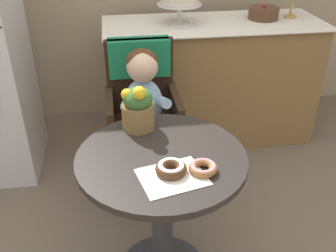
% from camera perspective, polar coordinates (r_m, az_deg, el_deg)
% --- Properties ---
extents(cafe_table, '(0.72, 0.72, 0.72)m').
position_cam_1_polar(cafe_table, '(1.74, -0.92, -10.09)').
color(cafe_table, '#282321').
rests_on(cafe_table, ground).
extents(wicker_chair, '(0.42, 0.45, 0.95)m').
position_cam_1_polar(wicker_chair, '(2.29, -3.93, 4.55)').
color(wicker_chair, '#332114').
rests_on(wicker_chair, ground).
extents(seated_child, '(0.27, 0.32, 0.73)m').
position_cam_1_polar(seated_child, '(2.14, -3.59, 3.68)').
color(seated_child, '#8CADCC').
rests_on(seated_child, ground).
extents(paper_napkin, '(0.29, 0.25, 0.00)m').
position_cam_1_polar(paper_napkin, '(1.49, 0.65, -7.56)').
color(paper_napkin, white).
rests_on(paper_napkin, cafe_table).
extents(donut_front, '(0.11, 0.11, 0.03)m').
position_cam_1_polar(donut_front, '(1.51, 5.20, -6.15)').
color(donut_front, '#936033').
rests_on(donut_front, cafe_table).
extents(donut_mid, '(0.12, 0.12, 0.04)m').
position_cam_1_polar(donut_mid, '(1.50, 0.45, -6.24)').
color(donut_mid, '#4C2D19').
rests_on(donut_mid, cafe_table).
extents(flower_vase, '(0.15, 0.15, 0.23)m').
position_cam_1_polar(flower_vase, '(1.75, -4.48, 2.80)').
color(flower_vase, brown).
rests_on(flower_vase, cafe_table).
extents(display_counter, '(1.56, 0.62, 0.90)m').
position_cam_1_polar(display_counter, '(2.96, 6.36, 6.60)').
color(display_counter, olive).
rests_on(display_counter, ground).
extents(round_layer_cake, '(0.22, 0.22, 0.11)m').
position_cam_1_polar(round_layer_cake, '(2.95, 13.95, 15.90)').
color(round_layer_cake, '#4C2D1E').
rests_on(round_layer_cake, display_counter).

